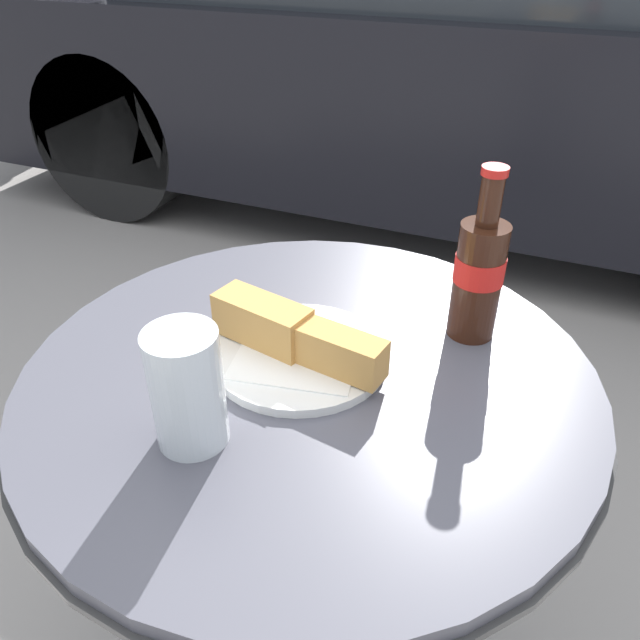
{
  "coord_description": "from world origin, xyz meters",
  "views": [
    {
      "loc": [
        0.25,
        -0.56,
        1.16
      ],
      "look_at": [
        0.0,
        0.04,
        0.73
      ],
      "focal_mm": 35.0,
      "sensor_mm": 36.0,
      "label": 1
    }
  ],
  "objects_px": {
    "drinking_glass": "(188,393)",
    "lunch_plate_near": "(295,344)",
    "cola_bottle_left": "(479,274)",
    "bistro_table": "(310,453)",
    "parked_car": "(446,56)"
  },
  "relations": [
    {
      "from": "bistro_table",
      "to": "parked_car",
      "type": "relative_size",
      "value": 0.18
    },
    {
      "from": "cola_bottle_left",
      "to": "drinking_glass",
      "type": "bearing_deg",
      "value": -126.33
    },
    {
      "from": "drinking_glass",
      "to": "lunch_plate_near",
      "type": "distance_m",
      "value": 0.18
    },
    {
      "from": "bistro_table",
      "to": "lunch_plate_near",
      "type": "distance_m",
      "value": 0.17
    },
    {
      "from": "parked_car",
      "to": "drinking_glass",
      "type": "bearing_deg",
      "value": -82.82
    },
    {
      "from": "cola_bottle_left",
      "to": "drinking_glass",
      "type": "xyz_separation_m",
      "value": [
        -0.23,
        -0.32,
        -0.03
      ]
    },
    {
      "from": "cola_bottle_left",
      "to": "lunch_plate_near",
      "type": "height_order",
      "value": "cola_bottle_left"
    },
    {
      "from": "cola_bottle_left",
      "to": "parked_car",
      "type": "bearing_deg",
      "value": 104.08
    },
    {
      "from": "drinking_glass",
      "to": "lunch_plate_near",
      "type": "bearing_deg",
      "value": 76.23
    },
    {
      "from": "lunch_plate_near",
      "to": "cola_bottle_left",
      "type": "bearing_deg",
      "value": 37.33
    },
    {
      "from": "cola_bottle_left",
      "to": "lunch_plate_near",
      "type": "xyz_separation_m",
      "value": [
        -0.19,
        -0.15,
        -0.07
      ]
    },
    {
      "from": "parked_car",
      "to": "lunch_plate_near",
      "type": "bearing_deg",
      "value": -81.29
    },
    {
      "from": "cola_bottle_left",
      "to": "drinking_glass",
      "type": "relative_size",
      "value": 1.7
    },
    {
      "from": "lunch_plate_near",
      "to": "drinking_glass",
      "type": "bearing_deg",
      "value": -103.77
    },
    {
      "from": "bistro_table",
      "to": "drinking_glass",
      "type": "bearing_deg",
      "value": -112.09
    }
  ]
}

